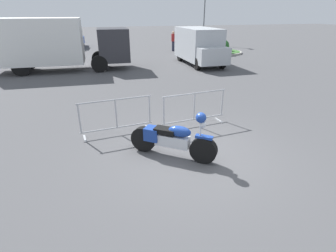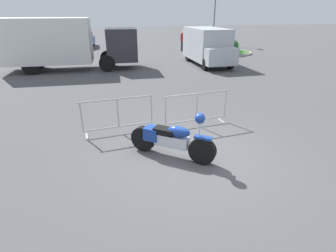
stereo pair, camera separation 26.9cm
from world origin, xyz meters
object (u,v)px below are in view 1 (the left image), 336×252
(crowd_barrier_near, at_px, (116,116))
(delivery_van, at_px, (199,45))
(crowd_barrier_far, at_px, (194,109))
(parked_car_maroon, at_px, (1,42))
(parked_car_blue, at_px, (74,40))
(box_truck, at_px, (54,43))
(street_lamp, at_px, (205,7))
(parked_car_silver, at_px, (38,40))
(motorcycle, at_px, (172,139))
(pedestrian, at_px, (173,40))

(crowd_barrier_near, xyz_separation_m, delivery_van, (6.40, 9.82, 0.69))
(crowd_barrier_far, height_order, parked_car_maroon, parked_car_maroon)
(parked_car_maroon, bearing_deg, parked_car_blue, -87.37)
(box_truck, distance_m, parked_car_maroon, 12.85)
(box_truck, height_order, parked_car_maroon, box_truck)
(crowd_barrier_near, bearing_deg, street_lamp, 61.63)
(parked_car_maroon, xyz_separation_m, parked_car_silver, (3.18, -0.14, 0.04))
(crowd_barrier_far, bearing_deg, crowd_barrier_near, 180.00)
(crowd_barrier_near, distance_m, box_truck, 10.32)
(motorcycle, distance_m, box_truck, 12.27)
(delivery_van, bearing_deg, pedestrian, 178.25)
(crowd_barrier_near, distance_m, parked_car_silver, 21.81)
(parked_car_silver, distance_m, pedestrian, 12.87)
(parked_car_blue, relative_size, street_lamp, 0.74)
(crowd_barrier_far, relative_size, parked_car_maroon, 0.49)
(parked_car_silver, distance_m, street_lamp, 16.90)
(box_truck, relative_size, delivery_van, 1.54)
(delivery_van, bearing_deg, crowd_barrier_near, -34.07)
(motorcycle, relative_size, parked_car_maroon, 0.43)
(crowd_barrier_far, bearing_deg, delivery_van, 67.79)
(motorcycle, relative_size, pedestrian, 1.11)
(pedestrian, xyz_separation_m, street_lamp, (4.73, 4.53, 2.79))
(motorcycle, height_order, parked_car_silver, parked_car_silver)
(box_truck, distance_m, street_lamp, 17.73)
(motorcycle, distance_m, pedestrian, 18.70)
(crowd_barrier_far, xyz_separation_m, delivery_van, (4.01, 9.82, 0.69))
(crowd_barrier_near, relative_size, delivery_van, 0.42)
(parked_car_maroon, bearing_deg, box_truck, -148.14)
(crowd_barrier_near, bearing_deg, parked_car_blue, 96.07)
(parked_car_maroon, distance_m, street_lamp, 20.04)
(crowd_barrier_far, relative_size, parked_car_blue, 0.50)
(crowd_barrier_far, bearing_deg, street_lamp, 66.98)
(delivery_van, relative_size, street_lamp, 0.89)
(pedestrian, bearing_deg, delivery_van, -82.67)
(parked_car_blue, distance_m, pedestrian, 9.99)
(parked_car_maroon, relative_size, pedestrian, 2.57)
(motorcycle, distance_m, parked_car_blue, 23.03)
(box_truck, distance_m, pedestrian, 11.13)
(pedestrian, bearing_deg, street_lamp, 51.85)
(parked_car_maroon, bearing_deg, street_lamp, -87.23)
(delivery_van, height_order, street_lamp, street_lamp)
(motorcycle, distance_m, delivery_van, 12.65)
(box_truck, bearing_deg, pedestrian, 36.41)
(delivery_van, relative_size, parked_car_blue, 1.19)
(parked_car_silver, height_order, parked_car_blue, parked_car_silver)
(box_truck, height_order, pedestrian, box_truck)
(crowd_barrier_far, bearing_deg, box_truck, 116.90)
(crowd_barrier_near, distance_m, street_lamp, 23.82)
(crowd_barrier_far, xyz_separation_m, parked_car_maroon, (-10.98, 21.27, 0.18))
(box_truck, bearing_deg, street_lamp, 39.74)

